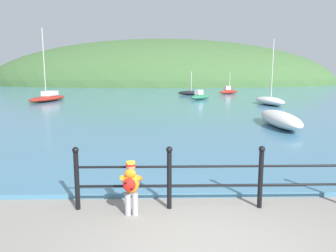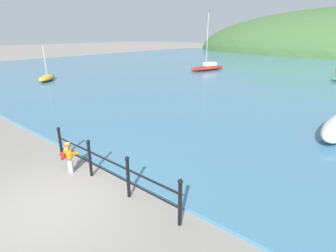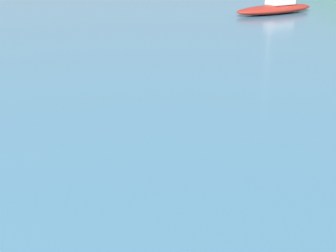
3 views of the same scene
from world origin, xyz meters
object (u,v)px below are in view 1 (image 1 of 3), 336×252
(child_in_coat, at_px, (131,183))
(boat_white_sailboat, at_px, (200,96))
(boat_mid_harbor, at_px, (48,98))
(boat_green_fishing, at_px, (228,91))
(boat_twin_mast, at_px, (190,93))
(boat_far_left, at_px, (270,101))
(boat_nearest_quay, at_px, (280,119))

(child_in_coat, distance_m, boat_white_sailboat, 24.69)
(child_in_coat, relative_size, boat_mid_harbor, 0.16)
(boat_green_fishing, bearing_deg, boat_twin_mast, -160.00)
(boat_far_left, height_order, boat_nearest_quay, boat_far_left)
(boat_green_fishing, relative_size, boat_twin_mast, 0.94)
(boat_green_fishing, height_order, boat_twin_mast, boat_twin_mast)
(child_in_coat, height_order, boat_mid_harbor, boat_mid_harbor)
(child_in_coat, bearing_deg, boat_far_left, 65.25)
(boat_mid_harbor, distance_m, boat_nearest_quay, 20.68)
(boat_twin_mast, height_order, boat_white_sailboat, boat_twin_mast)
(boat_mid_harbor, bearing_deg, boat_nearest_quay, -42.17)
(boat_far_left, xyz_separation_m, boat_nearest_quay, (-2.91, -10.19, 0.02))
(child_in_coat, xyz_separation_m, boat_green_fishing, (8.42, 32.29, -0.19))
(boat_green_fishing, bearing_deg, boat_nearest_quay, -95.87)
(child_in_coat, xyz_separation_m, boat_nearest_quay, (6.06, 9.26, -0.17))
(boat_mid_harbor, bearing_deg, child_in_coat, -68.17)
(child_in_coat, distance_m, boat_green_fishing, 33.37)
(boat_green_fishing, bearing_deg, boat_mid_harbor, -152.68)
(boat_far_left, bearing_deg, boat_white_sailboat, 134.55)
(boat_far_left, bearing_deg, child_in_coat, -114.75)
(boat_green_fishing, bearing_deg, child_in_coat, -104.62)
(boat_white_sailboat, distance_m, boat_mid_harbor, 13.48)
(boat_white_sailboat, height_order, boat_far_left, boat_far_left)
(boat_white_sailboat, bearing_deg, child_in_coat, -99.69)
(boat_twin_mast, relative_size, boat_mid_harbor, 0.44)
(boat_far_left, bearing_deg, boat_twin_mast, 114.79)
(child_in_coat, xyz_separation_m, boat_white_sailboat, (4.16, 24.34, -0.21))
(boat_far_left, bearing_deg, boat_green_fishing, 92.42)
(boat_mid_harbor, xyz_separation_m, boat_nearest_quay, (15.33, -13.89, 0.04))
(boat_twin_mast, height_order, boat_far_left, boat_far_left)
(child_in_coat, height_order, boat_far_left, boat_far_left)
(child_in_coat, distance_m, boat_twin_mast, 30.85)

